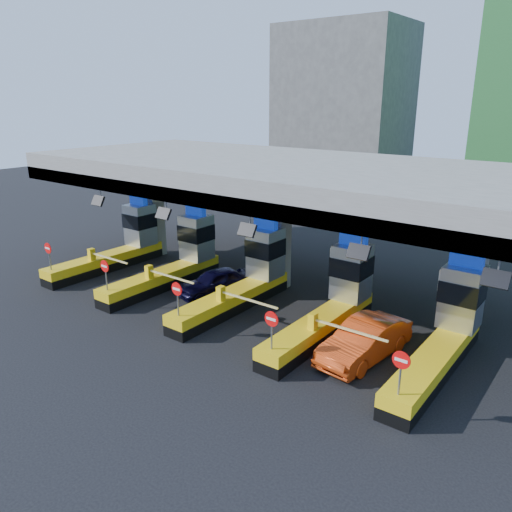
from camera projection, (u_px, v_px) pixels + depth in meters
The scene contains 10 objects.
ground at pixel (244, 304), 25.55m from camera, with size 120.00×120.00×0.00m, color black.
toll_canopy at pixel (278, 177), 25.86m from camera, with size 28.00×12.09×7.00m.
toll_lane_far_left at pixel (122, 243), 31.12m from camera, with size 4.43×8.00×4.16m.
toll_lane_left at pixel (179, 258), 28.22m from camera, with size 4.43×8.00×4.16m.
toll_lane_center at pixel (248, 277), 25.33m from camera, with size 4.43×8.00×4.16m.
toll_lane_right at pixel (335, 300), 22.44m from camera, with size 4.43×8.00×4.16m.
toll_lane_far_right at pixel (448, 329), 19.55m from camera, with size 4.43×8.00×4.16m.
bg_building_concrete at pixel (343, 107), 58.17m from camera, with size 14.00×10.00×18.00m, color #4C4C49.
van at pixel (215, 282), 26.55m from camera, with size 1.65×4.11×1.40m, color black.
red_car at pixel (365, 340), 19.97m from camera, with size 1.67×4.79×1.58m, color #C4390F.
Camera 1 is at (14.79, -18.40, 10.08)m, focal length 35.00 mm.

